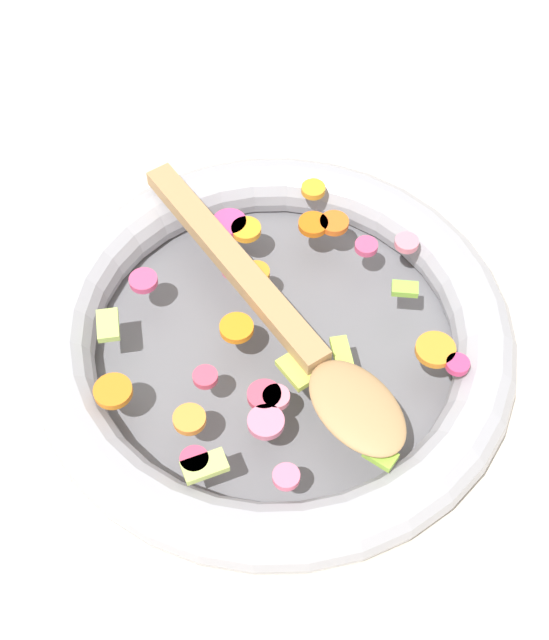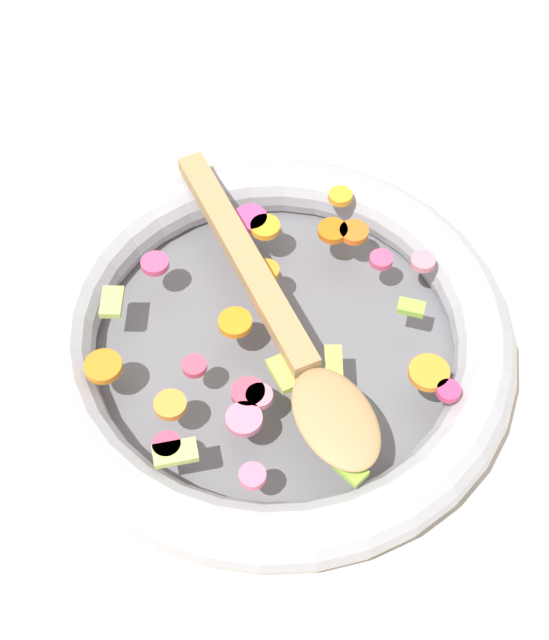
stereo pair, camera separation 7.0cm
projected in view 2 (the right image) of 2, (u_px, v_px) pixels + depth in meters
The scene contains 4 objects.
ground_plane at pixel (274, 355), 0.74m from camera, with size 4.00×4.00×0.00m, color beige.
skillet at pixel (274, 340), 0.73m from camera, with size 0.39×0.39×0.05m.
chopped_vegetables at pixel (270, 327), 0.70m from camera, with size 0.29×0.30×0.01m.
wooden_spoon at pixel (286, 330), 0.68m from camera, with size 0.33×0.13×0.01m.
Camera 2 is at (-0.40, 0.06, 0.62)m, focal length 50.00 mm.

